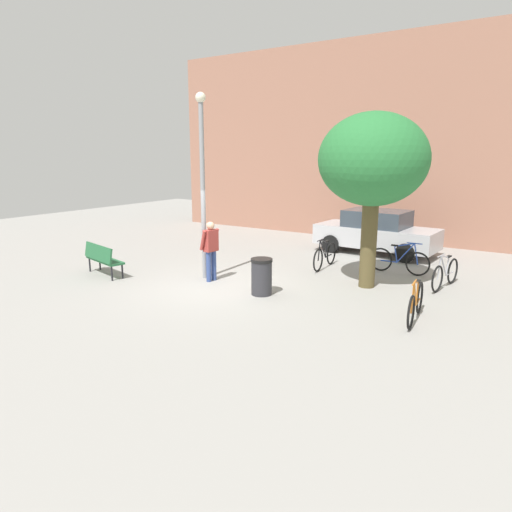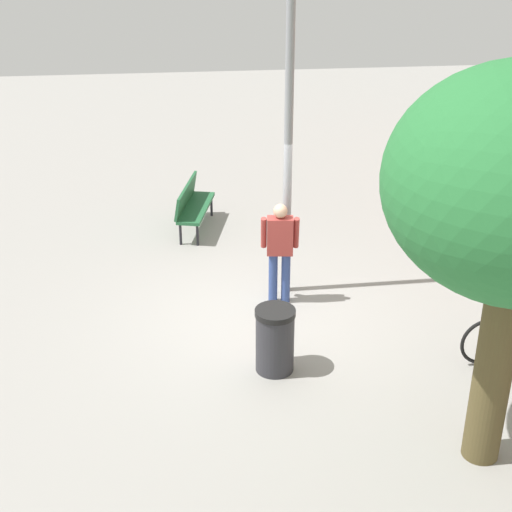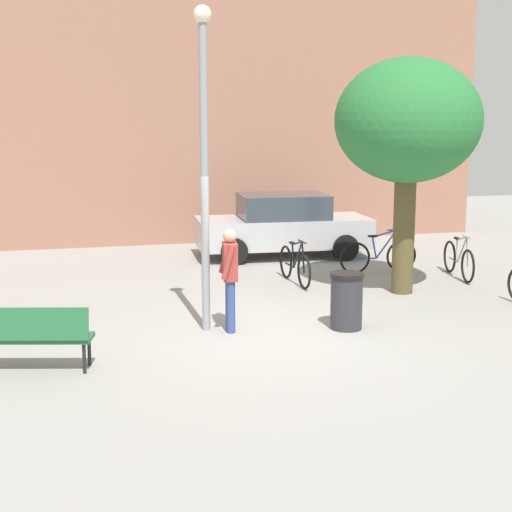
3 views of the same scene
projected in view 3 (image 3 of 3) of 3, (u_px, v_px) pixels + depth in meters
The scene contains 11 objects.
ground_plane at pixel (266, 334), 12.01m from camera, with size 36.00×36.00×0.00m, color gray.
building_facade at pixel (174, 96), 20.69m from camera, with size 17.11×2.00×7.97m, color #9E6B56.
lamppost at pixel (204, 148), 11.70m from camera, with size 0.28×0.28×5.08m.
person_by_lamppost at pixel (230, 273), 12.00m from camera, with size 0.33×0.61×1.67m.
park_bench at pixel (31, 333), 10.14m from camera, with size 1.67×0.84×0.92m.
plaza_tree at pixel (408, 123), 14.22m from camera, with size 2.78×2.78×4.53m.
bicycle_blue at pixel (379, 256), 16.62m from camera, with size 1.81×0.08×0.97m.
bicycle_silver at pixel (459, 260), 16.13m from camera, with size 0.33×1.80×0.97m.
bicycle_black at pixel (295, 265), 15.54m from camera, with size 0.14×1.81×0.97m.
parked_car_silver at pixel (283, 226), 18.47m from camera, with size 4.30×2.02×1.55m.
trash_bin at pixel (346, 301), 12.23m from camera, with size 0.55×0.55×0.93m.
Camera 3 is at (-3.00, -11.19, 3.43)m, focal length 52.71 mm.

